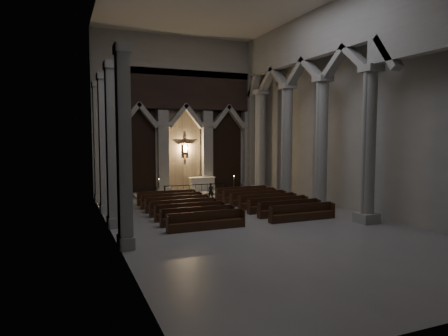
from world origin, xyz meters
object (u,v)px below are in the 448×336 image
Objects in this scene: candle_stand_right at (234,190)px; worshipper at (211,191)px; candle_stand_left at (159,193)px; altar_rail at (196,188)px; pews at (227,207)px; altar at (202,184)px.

worshipper is (-2.31, -1.23, 0.17)m from candle_stand_right.
worshipper is at bearing -23.59° from candle_stand_left.
pews is (-0.00, -6.06, -0.33)m from altar_rail.
altar is 1.41× the size of candle_stand_right.
candle_stand_left is 0.99× the size of candle_stand_right.
altar_rail is 1.58m from worshipper.
candle_stand_left reaches higher than worshipper.
altar reaches higher than altar_rail.
candle_stand_right reaches higher than candle_stand_left.
pews is (-1.20, -8.12, -0.39)m from altar.
pews is at bearing -79.30° from worshipper.
pews is at bearing -98.38° from altar.
candle_stand_left is 1.27× the size of worshipper.
altar_rail is at bearing -120.06° from altar.
candle_stand_right is 6.56m from pews.
worshipper is at bearing -152.02° from candle_stand_right.
candle_stand_right is 0.16× the size of pews.
altar_rail is 4.16× the size of worshipper.
altar is at bearing 27.42° from candle_stand_left.
altar_rail is 3.25× the size of candle_stand_right.
altar_rail is 2.72m from candle_stand_left.
candle_stand_left is (-2.71, 0.04, -0.22)m from altar_rail.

